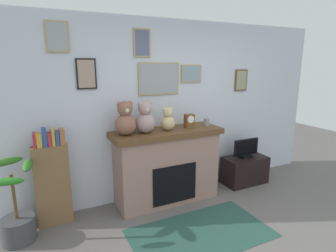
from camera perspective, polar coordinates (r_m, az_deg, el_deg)
The scene contains 12 objects.
back_wall at distance 4.24m, azimuth 1.96°, elevation 3.69°, with size 5.20×0.15×2.60m.
fireplace at distance 4.02m, azimuth -0.27°, elevation -8.15°, with size 1.58×0.57×1.07m.
bookshelf at distance 3.71m, azimuth -22.85°, elevation -10.46°, with size 0.41×0.16×1.25m.
potted_plant at distance 3.67m, azimuth -28.78°, elevation -16.48°, with size 0.47×0.49×0.96m.
tv_stand at distance 4.86m, azimuth 15.60°, elevation -8.78°, with size 0.74×0.40×0.45m, color black.
television at distance 4.74m, azimuth 15.88°, elevation -4.59°, with size 0.48×0.14×0.31m.
area_rug at distance 3.54m, azimuth 6.81°, elevation -21.18°, with size 1.67×0.94×0.01m, color #25493F.
candle_jar at distance 4.16m, azimuth 8.03°, elevation 0.85°, with size 0.09×0.09×0.11m, color gray.
mantel_clock at distance 3.99m, azimuth 4.43°, elevation 1.07°, with size 0.13×0.10×0.20m.
teddy_bear_grey at distance 3.58m, azimuth -8.85°, elevation 1.27°, with size 0.28×0.28×0.45m.
teddy_bear_brown at distance 3.67m, azimuth -4.74°, elevation 1.56°, with size 0.27×0.27×0.43m.
teddy_bear_tan at distance 3.82m, azimuth -0.04°, elevation 1.28°, with size 0.20×0.20×0.32m.
Camera 1 is at (-1.98, -1.69, 1.99)m, focal length 29.36 mm.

